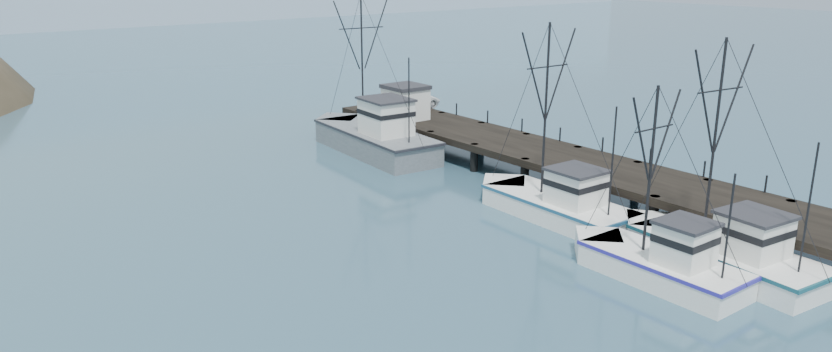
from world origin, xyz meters
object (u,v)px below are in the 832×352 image
(trawler_mid, at_px, (657,264))
(pier_shed, at_px, (406,102))
(pier, at_px, (552,157))
(work_vessel, at_px, (373,137))
(trawler_far, at_px, (554,204))
(pickup_truck, at_px, (410,100))
(trawler_near, at_px, (720,252))

(trawler_mid, bearing_deg, pier_shed, 76.94)
(pier, height_order, work_vessel, work_vessel)
(trawler_far, bearing_deg, work_vessel, 89.90)
(trawler_mid, height_order, pickup_truck, trawler_mid)
(work_vessel, xyz_separation_m, pier_shed, (3.91, 0.95, 2.19))
(trawler_far, distance_m, pickup_truck, 24.20)
(trawler_far, height_order, work_vessel, work_vessel)
(trawler_mid, bearing_deg, trawler_near, -15.12)
(pier, height_order, trawler_mid, trawler_mid)
(trawler_near, height_order, trawler_far, trawler_far)
(trawler_far, xyz_separation_m, pickup_truck, (6.85, 23.13, 1.95))
(pier, bearing_deg, trawler_far, -136.24)
(pier, bearing_deg, trawler_mid, -119.84)
(trawler_mid, distance_m, pier_shed, 29.81)
(pier, bearing_deg, pickup_truck, 85.24)
(pickup_truck, bearing_deg, pier, 178.61)
(pier_shed, bearing_deg, trawler_mid, -103.06)
(pier_shed, distance_m, pickup_truck, 4.40)
(pier, xyz_separation_m, trawler_near, (-4.41, -15.16, -0.87))
(trawler_near, relative_size, work_vessel, 0.78)
(pier, xyz_separation_m, pier_shed, (-1.41, 14.77, 1.73))
(pier, xyz_separation_m, trawler_mid, (-8.12, -14.16, -0.87))
(pier, height_order, trawler_near, trawler_near)
(trawler_near, bearing_deg, pier_shed, 84.28)
(pier_shed, height_order, pickup_truck, pier_shed)
(work_vessel, bearing_deg, trawler_mid, -95.73)
(trawler_mid, relative_size, pier_shed, 2.98)
(pier, relative_size, trawler_mid, 4.61)
(trawler_near, bearing_deg, trawler_far, 95.36)
(trawler_mid, xyz_separation_m, pickup_truck, (9.62, 32.16, 1.95))
(trawler_near, xyz_separation_m, trawler_far, (-0.94, 10.04, 0.00))
(pier_shed, xyz_separation_m, pickup_truck, (2.91, 3.23, -0.65))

